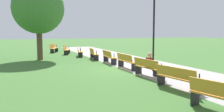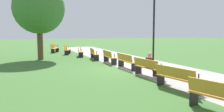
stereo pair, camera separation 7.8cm
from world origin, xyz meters
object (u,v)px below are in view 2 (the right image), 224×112
Objects in this scene: bench_0 at (54,48)px; bench_8 at (223,97)px; person_seated at (151,64)px; tree_0 at (39,9)px; bench_1 at (67,49)px; bench_3 at (94,53)px; bench_4 at (109,56)px; bench_7 at (176,78)px; bench_2 at (80,51)px; bench_6 at (148,67)px; lamp_post at (154,16)px; bench_5 at (126,61)px.

bench_0 is 0.99× the size of bench_8.
person_seated is 0.20× the size of tree_0.
bench_3 is at bearing 31.04° from bench_1.
bench_4 is 7.71m from bench_7.
tree_0 is (-14.25, -3.46, 3.50)m from bench_8.
tree_0 reaches higher than bench_2.
bench_0 is 2.58m from bench_1.
bench_8 is at bearing 6.67° from bench_3.
bench_7 is 1.00× the size of bench_8.
bench_0 is 0.99× the size of bench_7.
tree_0 is at bearing -179.69° from bench_8.
bench_6 is (12.72, 1.48, 0.00)m from bench_1.
lamp_post is at bearing 149.87° from bench_8.
tree_0 is at bearing -145.63° from lamp_post.
bench_2 is at bearing -166.71° from bench_4.
bench_2 and bench_7 have the same top height.
lamp_post is (6.42, 1.43, 2.54)m from bench_3.
bench_8 is at bearing -13.29° from bench_6.
bench_2 is at bearing 107.29° from tree_0.
person_seated is at bearing 1.06° from bench_5.
bench_3 and bench_4 have the same top height.
person_seated is at bearing 12.18° from bench_3.
bench_3 and bench_6 have the same top height.
lamp_post reaches higher than bench_2.
bench_2 is 1.00× the size of bench_7.
bench_3 and bench_5 have the same top height.
bench_7 is at bearing -14.46° from person_seated.
lamp_post reaches higher than bench_4.
bench_2 is 5.15m from bench_4.
bench_7 is (2.56, -0.30, 0.00)m from bench_6.
bench_4 is 0.99× the size of bench_7.
bench_3 is 1.65× the size of person_seated.
bench_3 is 1.01× the size of bench_4.
bench_3 is (2.53, 0.49, 0.00)m from bench_2.
bench_0 is at bearing -155.63° from bench_3.
bench_8 is (7.66, -0.89, 0.00)m from bench_5.
person_seated is (5.19, 0.15, 0.16)m from bench_4.
bench_6 is at bearing 11.10° from bench_3.
bench_7 is at bearing 18.63° from tree_0.
lamp_post is (11.43, 2.61, 2.54)m from bench_1.
bench_5 is (5.13, 0.40, 0.00)m from bench_3.
bench_3 is at bearing 177.77° from bench_6.
bench_1 is at bearing -157.84° from bench_3.
bench_1 and bench_3 have the same top height.
person_seated is (-2.52, 0.45, 0.16)m from bench_7.
lamp_post is at bearing 30.65° from bench_1.
tree_0 is (-9.16, -4.25, 3.50)m from bench_6.
bench_2 is (2.48, 0.69, 0.00)m from bench_1.
bench_1 is 12.00m from lamp_post.
bench_0 is at bearing 171.10° from bench_8.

